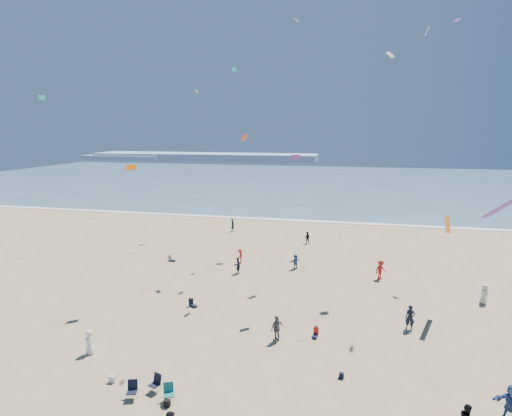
# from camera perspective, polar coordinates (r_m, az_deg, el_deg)

# --- Properties ---
(ground) EXTENTS (220.00, 220.00, 0.00)m
(ground) POSITION_cam_1_polar(r_m,az_deg,el_deg) (23.24, -10.19, -26.51)
(ground) COLOR tan
(ground) RESTS_ON ground
(ocean) EXTENTS (220.00, 100.00, 0.06)m
(ocean) POSITION_cam_1_polar(r_m,az_deg,el_deg) (113.02, 8.58, 3.72)
(ocean) COLOR #476B84
(ocean) RESTS_ON ground
(surf_line) EXTENTS (220.00, 1.20, 0.08)m
(surf_line) POSITION_cam_1_polar(r_m,az_deg,el_deg) (63.91, 5.42, -1.76)
(surf_line) COLOR white
(surf_line) RESTS_ON ground
(headland_far) EXTENTS (110.00, 20.00, 3.20)m
(headland_far) POSITION_cam_1_polar(r_m,az_deg,el_deg) (199.11, -7.43, 7.29)
(headland_far) COLOR #7A8EA8
(headland_far) RESTS_ON ground
(headland_near) EXTENTS (40.00, 14.00, 2.00)m
(headland_near) POSITION_cam_1_polar(r_m,az_deg,el_deg) (211.70, -18.21, 6.89)
(headland_near) COLOR #7A8EA8
(headland_near) RESTS_ON ground
(standing_flyers) EXTENTS (28.04, 39.72, 1.91)m
(standing_flyers) POSITION_cam_1_polar(r_m,az_deg,el_deg) (33.19, 9.23, -12.63)
(standing_flyers) COLOR black
(standing_flyers) RESTS_ON ground
(seated_group) EXTENTS (18.86, 28.74, 0.84)m
(seated_group) POSITION_cam_1_polar(r_m,az_deg,el_deg) (28.19, -4.25, -18.04)
(seated_group) COLOR white
(seated_group) RESTS_ON ground
(chair_cluster) EXTENTS (2.77, 1.56, 1.00)m
(chair_cluster) POSITION_cam_1_polar(r_m,az_deg,el_deg) (24.06, -14.70, -23.78)
(chair_cluster) COLOR black
(chair_cluster) RESTS_ON ground
(white_tote) EXTENTS (0.35, 0.20, 0.40)m
(white_tote) POSITION_cam_1_polar(r_m,az_deg,el_deg) (26.00, -19.85, -22.00)
(white_tote) COLOR silver
(white_tote) RESTS_ON ground
(black_backpack) EXTENTS (0.30, 0.22, 0.38)m
(black_backpack) POSITION_cam_1_polar(r_m,az_deg,el_deg) (23.48, -12.58, -25.58)
(black_backpack) COLOR black
(black_backpack) RESTS_ON ground
(navy_bag) EXTENTS (0.28, 0.18, 0.34)m
(navy_bag) POSITION_cam_1_polar(r_m,az_deg,el_deg) (25.50, 12.11, -22.36)
(navy_bag) COLOR black
(navy_bag) RESTS_ON ground
(kites_aloft) EXTENTS (38.98, 38.53, 26.09)m
(kites_aloft) POSITION_cam_1_polar(r_m,az_deg,el_deg) (30.76, 17.28, 12.73)
(kites_aloft) COLOR #F36304
(kites_aloft) RESTS_ON ground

